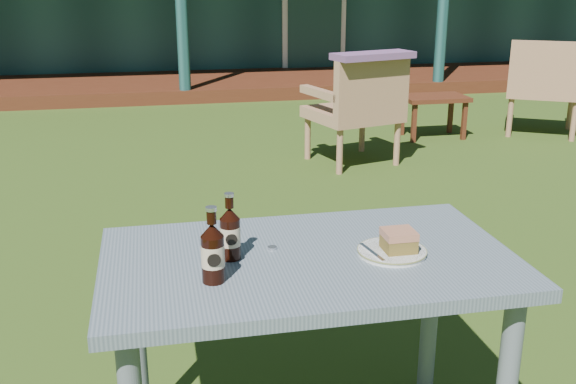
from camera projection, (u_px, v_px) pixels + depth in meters
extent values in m
plane|color=#334916|center=(240.00, 262.00, 3.68)|extent=(80.00, 80.00, 0.00)
cube|color=#482011|center=(182.00, 86.00, 8.87)|extent=(15.00, 1.80, 0.16)
cube|color=white|center=(314.00, 9.00, 9.78)|extent=(0.95, 0.06, 2.00)
cube|color=#193D38|center=(315.00, 9.00, 9.76)|extent=(0.80, 0.04, 1.85)
cube|color=slate|center=(309.00, 262.00, 1.97)|extent=(1.20, 0.70, 0.04)
cylinder|color=slate|center=(137.00, 342.00, 2.24)|extent=(0.06, 0.06, 0.68)
cylinder|color=slate|center=(430.00, 311.00, 2.44)|extent=(0.06, 0.06, 0.68)
cylinder|color=silver|center=(392.00, 252.00, 1.98)|extent=(0.20, 0.20, 0.01)
cylinder|color=olive|center=(392.00, 250.00, 1.97)|extent=(0.20, 0.20, 0.00)
cube|color=brown|center=(399.00, 244.00, 1.96)|extent=(0.09, 0.08, 0.04)
cube|color=#A7674A|center=(399.00, 234.00, 1.96)|extent=(0.09, 0.09, 0.02)
cube|color=silver|center=(372.00, 252.00, 1.95)|extent=(0.04, 0.14, 0.00)
cylinder|color=black|center=(230.00, 239.00, 1.93)|extent=(0.06, 0.06, 0.12)
cone|color=black|center=(230.00, 213.00, 1.90)|extent=(0.06, 0.06, 0.03)
cylinder|color=black|center=(229.00, 202.00, 1.89)|extent=(0.02, 0.02, 0.03)
cylinder|color=silver|center=(229.00, 195.00, 1.89)|extent=(0.03, 0.03, 0.01)
cylinder|color=tan|center=(230.00, 236.00, 1.93)|extent=(0.06, 0.06, 0.06)
cylinder|color=black|center=(231.00, 240.00, 1.90)|extent=(0.03, 0.00, 0.03)
cylinder|color=black|center=(213.00, 259.00, 1.78)|extent=(0.06, 0.06, 0.13)
cone|color=black|center=(212.00, 230.00, 1.76)|extent=(0.06, 0.06, 0.04)
cylinder|color=black|center=(211.00, 217.00, 1.75)|extent=(0.03, 0.03, 0.04)
cylinder|color=silver|center=(211.00, 209.00, 1.74)|extent=(0.03, 0.03, 0.01)
cylinder|color=tan|center=(213.00, 256.00, 1.78)|extent=(0.06, 0.06, 0.06)
cylinder|color=black|center=(214.00, 260.00, 1.75)|extent=(0.04, 0.00, 0.04)
cylinder|color=silver|center=(272.00, 248.00, 2.01)|extent=(0.03, 0.03, 0.01)
cube|color=#9F714F|center=(352.00, 114.00, 5.50)|extent=(0.79, 0.77, 0.09)
cube|color=#9F714F|center=(372.00, 87.00, 5.19)|extent=(0.65, 0.26, 0.43)
cube|color=#9F714F|center=(381.00, 88.00, 5.58)|extent=(0.23, 0.57, 0.06)
cube|color=#9F714F|center=(321.00, 93.00, 5.33)|extent=(0.23, 0.57, 0.06)
cylinder|color=#9F714F|center=(362.00, 131.00, 5.90)|extent=(0.05, 0.05, 0.36)
cylinder|color=#9F714F|center=(308.00, 138.00, 5.66)|extent=(0.05, 0.05, 0.36)
cylinder|color=#9F714F|center=(397.00, 144.00, 5.47)|extent=(0.05, 0.05, 0.36)
cylinder|color=#9F714F|center=(340.00, 152.00, 5.23)|extent=(0.05, 0.05, 0.36)
cube|color=#9F714F|center=(544.00, 90.00, 6.50)|extent=(0.90, 0.88, 0.09)
cube|color=#9F714F|center=(548.00, 66.00, 6.17)|extent=(0.63, 0.41, 0.44)
cube|color=#9F714F|center=(513.00, 68.00, 6.55)|extent=(0.36, 0.55, 0.06)
cylinder|color=#9F714F|center=(570.00, 111.00, 6.73)|extent=(0.05, 0.05, 0.37)
cylinder|color=#9F714F|center=(511.00, 108.00, 6.90)|extent=(0.05, 0.05, 0.37)
cylinder|color=#9F714F|center=(574.00, 121.00, 6.25)|extent=(0.05, 0.05, 0.37)
cylinder|color=#9F714F|center=(510.00, 118.00, 6.42)|extent=(0.05, 0.05, 0.37)
cube|color=#6C4570|center=(373.00, 56.00, 5.12)|extent=(0.69, 0.40, 0.05)
cube|color=#482011|center=(434.00, 98.00, 6.34)|extent=(0.60, 0.40, 0.04)
cube|color=#482011|center=(414.00, 123.00, 6.22)|extent=(0.04, 0.04, 0.36)
cube|color=#482011|center=(464.00, 121.00, 6.31)|extent=(0.04, 0.04, 0.36)
cube|color=#482011|center=(402.00, 117.00, 6.50)|extent=(0.04, 0.04, 0.36)
cube|color=#482011|center=(450.00, 115.00, 6.59)|extent=(0.04, 0.04, 0.36)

